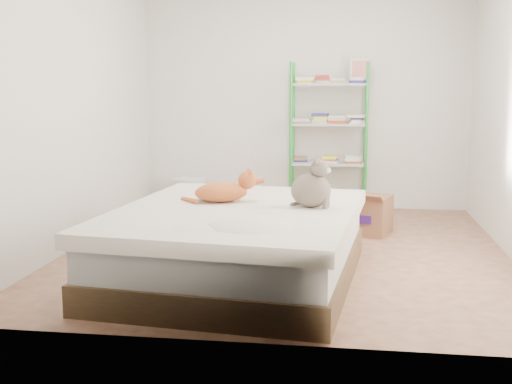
% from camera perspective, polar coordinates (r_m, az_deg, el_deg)
% --- Properties ---
extents(room, '(3.81, 4.21, 2.61)m').
position_cam_1_polar(room, '(5.53, 2.86, 7.99)').
color(room, tan).
rests_on(room, ground).
extents(bed, '(1.93, 2.31, 0.55)m').
position_cam_1_polar(bed, '(4.79, -1.69, -4.65)').
color(bed, brown).
rests_on(bed, ground).
extents(orange_cat, '(0.55, 0.41, 0.20)m').
position_cam_1_polar(orange_cat, '(4.97, -3.12, 0.22)').
color(orange_cat, '#CE5926').
rests_on(orange_cat, bed).
extents(grey_cat, '(0.36, 0.31, 0.37)m').
position_cam_1_polar(grey_cat, '(4.76, 4.90, 0.81)').
color(grey_cat, slate).
rests_on(grey_cat, bed).
extents(shelf_unit, '(0.88, 0.36, 1.74)m').
position_cam_1_polar(shelf_unit, '(7.41, 6.51, 4.92)').
color(shelf_unit, green).
rests_on(shelf_unit, ground).
extents(cardboard_box, '(0.64, 0.64, 0.43)m').
position_cam_1_polar(cardboard_box, '(6.41, 9.36, -1.93)').
color(cardboard_box, brown).
rests_on(cardboard_box, ground).
extents(white_bin, '(0.38, 0.36, 0.36)m').
position_cam_1_polar(white_bin, '(7.57, -6.00, -0.14)').
color(white_bin, white).
rests_on(white_bin, ground).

